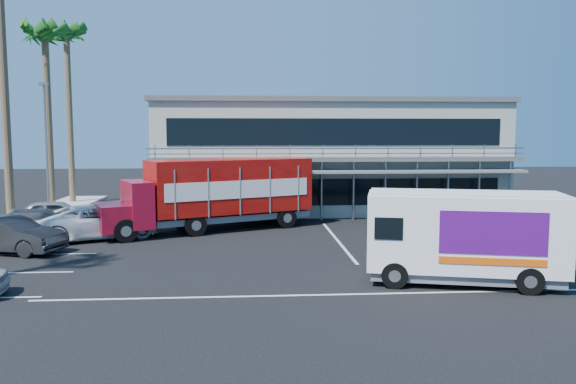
{
  "coord_description": "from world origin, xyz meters",
  "views": [
    {
      "loc": [
        -2.22,
        -23.27,
        5.12
      ],
      "look_at": [
        -0.34,
        3.55,
        2.3
      ],
      "focal_mm": 35.0,
      "sensor_mm": 36.0,
      "label": 1
    }
  ],
  "objects": [
    {
      "name": "palm_f",
      "position": [
        -15.1,
        18.5,
        11.47
      ],
      "size": [
        2.8,
        2.8,
        13.25
      ],
      "color": "brown",
      "rests_on": "ground"
    },
    {
      "name": "building",
      "position": [
        3.0,
        14.94,
        3.66
      ],
      "size": [
        22.4,
        12.0,
        7.3
      ],
      "color": "#989F92",
      "rests_on": "ground"
    },
    {
      "name": "light_pole_far",
      "position": [
        -14.2,
        11.0,
        4.5
      ],
      "size": [
        0.5,
        0.25,
        8.09
      ],
      "color": "gray",
      "rests_on": "ground"
    },
    {
      "name": "parked_car_b",
      "position": [
        -12.5,
        1.2,
        0.78
      ],
      "size": [
        5.02,
        3.0,
        1.56
      ],
      "primitive_type": "imported",
      "rotation": [
        0.0,
        0.0,
        1.27
      ],
      "color": "black",
      "rests_on": "ground"
    },
    {
      "name": "red_truck",
      "position": [
        -3.93,
        6.31,
        2.06
      ],
      "size": [
        11.21,
        6.93,
        3.75
      ],
      "rotation": [
        0.0,
        0.0,
        0.43
      ],
      "color": "maroon",
      "rests_on": "ground"
    },
    {
      "name": "ground",
      "position": [
        0.0,
        0.0,
        0.0
      ],
      "size": [
        120.0,
        120.0,
        0.0
      ],
      "primitive_type": "plane",
      "color": "black",
      "rests_on": "ground"
    },
    {
      "name": "parked_car_d",
      "position": [
        -12.03,
        4.0,
        0.76
      ],
      "size": [
        5.38,
        2.58,
        1.51
      ],
      "primitive_type": "imported",
      "rotation": [
        0.0,
        0.0,
        1.66
      ],
      "color": "#282C35",
      "rests_on": "ground"
    },
    {
      "name": "parked_car_e",
      "position": [
        -12.5,
        7.2,
        0.8
      ],
      "size": [
        4.97,
        2.82,
        1.59
      ],
      "primitive_type": "imported",
      "rotation": [
        0.0,
        0.0,
        1.78
      ],
      "color": "gray",
      "rests_on": "ground"
    },
    {
      "name": "parked_car_c",
      "position": [
        -9.5,
        4.4,
        0.83
      ],
      "size": [
        6.6,
        4.92,
        1.67
      ],
      "primitive_type": "imported",
      "rotation": [
        0.0,
        0.0,
        1.98
      ],
      "color": "white",
      "rests_on": "ground"
    },
    {
      "name": "palm_e",
      "position": [
        -14.7,
        13.0,
        10.57
      ],
      "size": [
        2.8,
        2.8,
        12.25
      ],
      "color": "brown",
      "rests_on": "ground"
    },
    {
      "name": "white_van",
      "position": [
        5.03,
        -5.0,
        1.66
      ],
      "size": [
        6.77,
        3.69,
        3.14
      ],
      "rotation": [
        0.0,
        0.0,
        -0.24
      ],
      "color": "white",
      "rests_on": "ground"
    }
  ]
}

